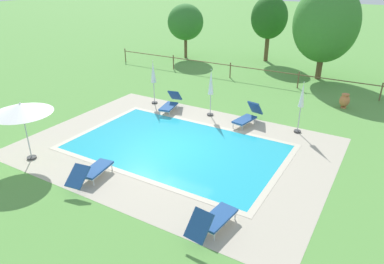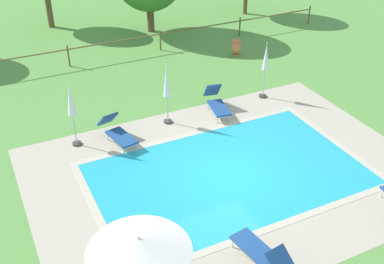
% 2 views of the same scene
% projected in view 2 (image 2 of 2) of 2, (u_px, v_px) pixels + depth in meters
% --- Properties ---
extents(ground_plane, '(160.00, 160.00, 0.00)m').
position_uv_depth(ground_plane, '(228.00, 174.00, 15.42)').
color(ground_plane, '#599342').
extents(pool_deck_paving, '(12.42, 9.10, 0.01)m').
position_uv_depth(pool_deck_paving, '(228.00, 174.00, 15.41)').
color(pool_deck_paving, '#B2A893').
rests_on(pool_deck_paving, ground).
extents(swimming_pool_water, '(8.52, 5.19, 0.01)m').
position_uv_depth(swimming_pool_water, '(228.00, 174.00, 15.41)').
color(swimming_pool_water, '#23A8C1').
rests_on(swimming_pool_water, ground).
extents(pool_coping_rim, '(9.00, 5.67, 0.01)m').
position_uv_depth(pool_coping_rim, '(228.00, 174.00, 15.41)').
color(pool_coping_rim, '#C0B59F').
rests_on(pool_coping_rim, ground).
extents(sun_lounger_north_near_steps, '(0.98, 2.00, 0.94)m').
position_uv_depth(sun_lounger_north_near_steps, '(117.00, 132.00, 16.87)').
color(sun_lounger_north_near_steps, navy).
rests_on(sun_lounger_north_near_steps, ground).
extents(sun_lounger_north_mid, '(0.89, 2.06, 0.84)m').
position_uv_depth(sun_lounger_north_mid, '(262.00, 253.00, 11.98)').
color(sun_lounger_north_mid, navy).
rests_on(sun_lounger_north_mid, ground).
extents(sun_lounger_north_far, '(0.93, 1.92, 1.00)m').
position_uv_depth(sun_lounger_north_far, '(217.00, 103.00, 18.71)').
color(sun_lounger_north_far, navy).
rests_on(sun_lounger_north_far, ground).
extents(patio_umbrella_open_foreground, '(2.25, 2.25, 2.35)m').
position_uv_depth(patio_umbrella_open_foreground, '(139.00, 245.00, 9.82)').
color(patio_umbrella_open_foreground, '#383838').
rests_on(patio_umbrella_open_foreground, ground).
extents(patio_umbrella_closed_row_west, '(0.32, 0.32, 2.41)m').
position_uv_depth(patio_umbrella_closed_row_west, '(167.00, 85.00, 17.38)').
color(patio_umbrella_closed_row_west, '#383838').
rests_on(patio_umbrella_closed_row_west, ground).
extents(patio_umbrella_closed_row_mid_west, '(0.32, 0.32, 2.39)m').
position_uv_depth(patio_umbrella_closed_row_mid_west, '(266.00, 62.00, 19.19)').
color(patio_umbrella_closed_row_mid_west, '#383838').
rests_on(patio_umbrella_closed_row_mid_west, ground).
extents(patio_umbrella_closed_row_centre, '(0.32, 0.32, 2.41)m').
position_uv_depth(patio_umbrella_closed_row_centre, '(71.00, 103.00, 16.04)').
color(patio_umbrella_closed_row_centre, '#383838').
rests_on(patio_umbrella_closed_row_centre, ground).
extents(terracotta_urn_near_fence, '(0.53, 0.53, 0.79)m').
position_uv_depth(terracotta_urn_near_fence, '(236.00, 47.00, 23.64)').
color(terracotta_urn_near_fence, '#C67547').
rests_on(terracotta_urn_near_fence, ground).
extents(perimeter_fence, '(23.47, 0.08, 1.05)m').
position_uv_depth(perimeter_fence, '(116.00, 44.00, 23.20)').
color(perimeter_fence, brown).
rests_on(perimeter_fence, ground).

